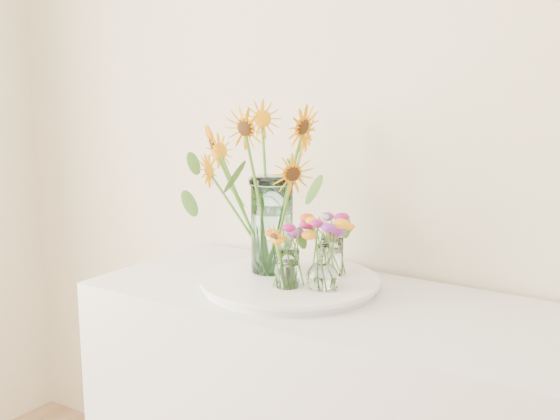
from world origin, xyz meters
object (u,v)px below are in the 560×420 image
object	(u,v)px
tray	(290,284)
small_vase_c	(332,257)
small_vase_a	(287,269)
small_vase_b	(323,267)
mason_jar	(272,225)

from	to	relation	value
tray	small_vase_c	size ratio (longest dim) A/B	4.25
small_vase_a	small_vase_c	bearing A→B (deg)	77.59
tray	small_vase_a	xyz separation A→B (m)	(0.04, -0.07, 0.07)
small_vase_a	small_vase_b	distance (m)	0.10
mason_jar	small_vase_a	bearing A→B (deg)	-41.05
small_vase_a	small_vase_c	distance (m)	0.18
tray	small_vase_b	world-z (taller)	small_vase_b
tray	small_vase_b	bearing A→B (deg)	-15.15
small_vase_b	small_vase_a	bearing A→B (deg)	-155.76
small_vase_c	small_vase_a	bearing A→B (deg)	-102.41
tray	mason_jar	xyz separation A→B (m)	(-0.09, 0.03, 0.16)
small_vase_c	small_vase_b	bearing A→B (deg)	-70.64
small_vase_b	small_vase_c	world-z (taller)	small_vase_b
small_vase_c	tray	bearing A→B (deg)	-127.00
mason_jar	small_vase_c	bearing A→B (deg)	23.10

